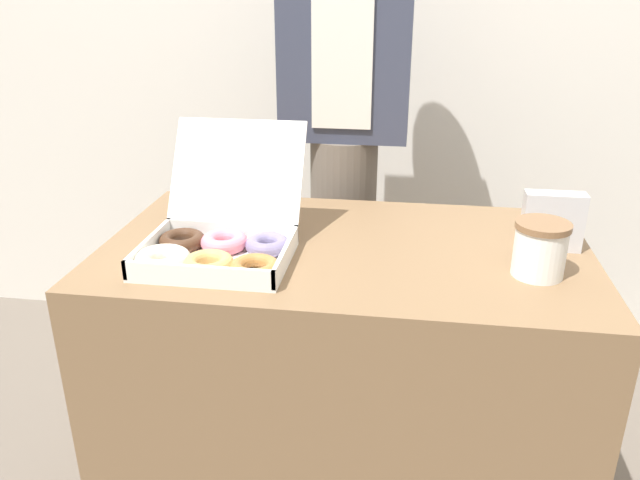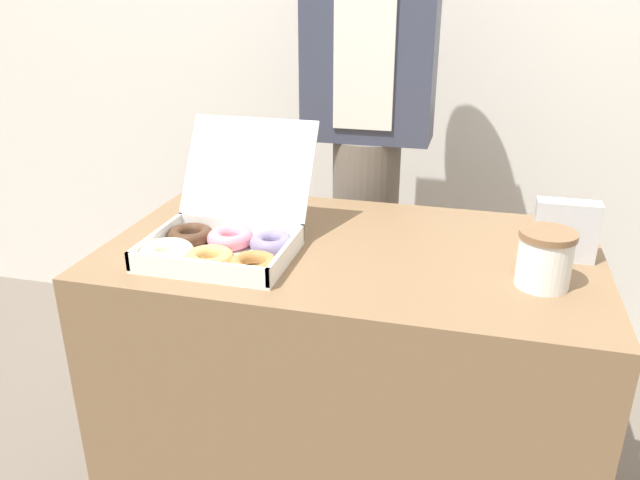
# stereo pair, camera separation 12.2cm
# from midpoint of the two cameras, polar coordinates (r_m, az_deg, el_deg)

# --- Properties ---
(table) EXTENTS (1.04, 0.60, 0.72)m
(table) POSITION_cam_midpoint_polar(r_m,az_deg,el_deg) (1.52, 4.94, -13.19)
(table) COLOR brown
(table) RESTS_ON ground_plane
(donut_box) EXTENTS (0.33, 0.38, 0.24)m
(donut_box) POSITION_cam_midpoint_polar(r_m,az_deg,el_deg) (1.30, -6.38, 0.19)
(donut_box) COLOR white
(donut_box) RESTS_ON table
(coffee_cup) EXTENTS (0.10, 0.10, 0.11)m
(coffee_cup) POSITION_cam_midpoint_polar(r_m,az_deg,el_deg) (1.24, 22.55, -1.64)
(coffee_cup) COLOR white
(coffee_cup) RESTS_ON table
(napkin_holder) EXTENTS (0.12, 0.04, 0.12)m
(napkin_holder) POSITION_cam_midpoint_polar(r_m,az_deg,el_deg) (1.37, 23.93, 0.75)
(napkin_holder) COLOR silver
(napkin_holder) RESTS_ON table
(person_customer) EXTENTS (0.35, 0.24, 1.64)m
(person_customer) POSITION_cam_midpoint_polar(r_m,az_deg,el_deg) (1.74, 6.53, 12.97)
(person_customer) COLOR #665B51
(person_customer) RESTS_ON ground_plane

